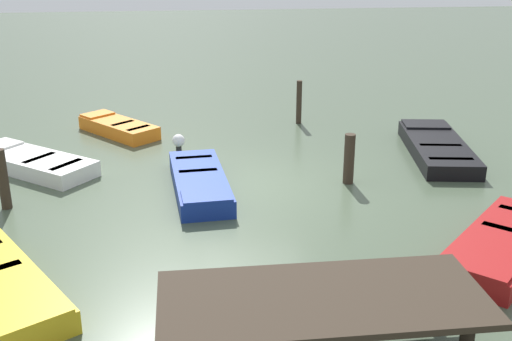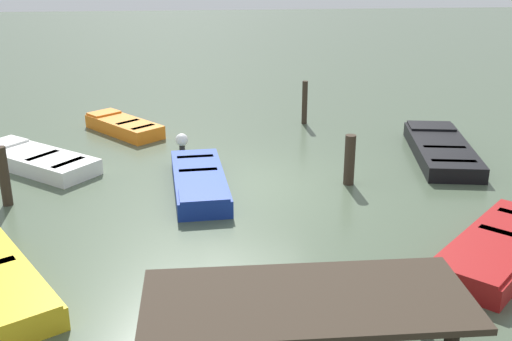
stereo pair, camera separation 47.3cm
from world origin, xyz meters
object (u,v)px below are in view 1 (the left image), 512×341
Objects in this scene: mooring_piling_far_left at (299,102)px; marker_buoy at (178,141)px; rowboat_black at (437,147)px; mooring_piling_center at (3,179)px; rowboat_white at (32,162)px; rowboat_blue at (200,182)px; mooring_piling_near_left at (349,159)px; rowboat_red at (503,244)px; dock_segment at (323,303)px; rowboat_orange at (118,127)px.

marker_buoy is at bearing 31.56° from mooring_piling_far_left.
mooring_piling_center is (10.91, 2.37, 0.47)m from rowboat_black.
rowboat_blue is at bearing -165.73° from rowboat_white.
mooring_piling_center is at bearing 4.24° from mooring_piling_near_left.
rowboat_black is 3.50m from mooring_piling_near_left.
rowboat_red is at bearing 178.94° from rowboat_black.
mooring_piling_center is 2.85× the size of marker_buoy.
marker_buoy is at bearing -124.49° from rowboat_white.
dock_segment reaches higher than rowboat_black.
rowboat_blue is at bearing 58.04° from mooring_piling_far_left.
mooring_piling_near_left is (1.95, -4.00, 0.41)m from rowboat_red.
rowboat_white is (10.86, -0.08, 0.00)m from rowboat_black.
mooring_piling_center is 9.75m from mooring_piling_far_left.
dock_segment is 9.80m from rowboat_black.
mooring_piling_near_left is 0.89× the size of mooring_piling_far_left.
dock_segment is at bearing -13.57° from rowboat_red.
rowboat_blue is 4.66m from rowboat_white.
rowboat_white is at bearing 106.69° from rowboat_orange.
rowboat_blue is 5.43m from rowboat_orange.
mooring_piling_far_left is at bearing -98.92° from dock_segment.
rowboat_black is at bearing 131.73° from mooring_piling_far_left.
mooring_piling_center is 5.26m from marker_buoy.
rowboat_red and rowboat_white have the same top height.
mooring_piling_far_left reaches higher than rowboat_blue.
rowboat_white is 2.50m from mooring_piling_center.
rowboat_blue is 6.82m from rowboat_red.
rowboat_blue is 3.65m from mooring_piling_near_left.
rowboat_red is (1.04, 5.78, 0.00)m from rowboat_black.
rowboat_orange is 2.04× the size of mooring_piling_center.
rowboat_blue and rowboat_red have the same top height.
dock_segment is 6.89m from mooring_piling_near_left.
dock_segment reaches higher than rowboat_blue.
rowboat_white is (9.82, -5.86, 0.00)m from rowboat_red.
mooring_piling_center is (9.88, -3.41, 0.47)m from rowboat_red.
mooring_piling_near_left is at bearing 129.99° from rowboat_black.
rowboat_black is at bearing 101.42° from rowboat_blue.
rowboat_black is 7.20m from marker_buoy.
dock_segment reaches higher than marker_buoy.
mooring_piling_center is (0.05, 2.45, 0.47)m from rowboat_white.
marker_buoy reaches higher than rowboat_white.
dock_segment is 3.31× the size of mooring_piling_far_left.
marker_buoy is (3.88, 2.38, -0.41)m from mooring_piling_far_left.
mooring_piling_near_left is at bearing -154.65° from rowboat_white.
rowboat_orange is 11.85m from rowboat_red.
rowboat_white is at bearing -91.28° from mooring_piling_center.
rowboat_orange is 5.83× the size of marker_buoy.
marker_buoy is at bearing -94.81° from rowboat_red.
rowboat_black is (-8.92, 3.07, -0.00)m from rowboat_orange.
mooring_piling_far_left is at bearing -148.44° from marker_buoy.
dock_segment is at bearing 162.99° from rowboat_white.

